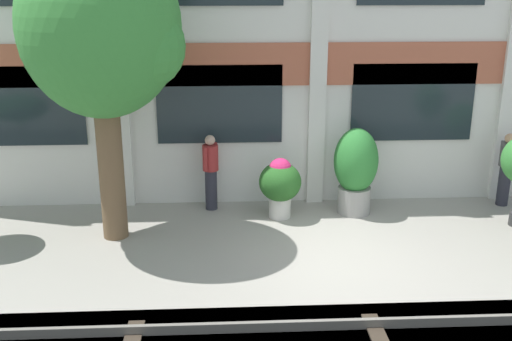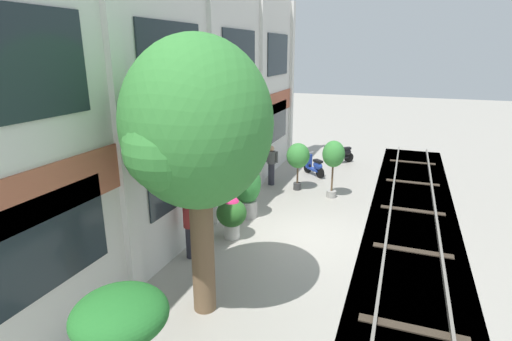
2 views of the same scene
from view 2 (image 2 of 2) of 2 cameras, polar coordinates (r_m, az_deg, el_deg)
name	(u,v)px [view 2 (image 2 of 2)]	position (r m, az deg, el deg)	size (l,w,h in m)	color
ground_plane	(305,236)	(12.22, 6.94, -9.23)	(80.00, 80.00, 0.00)	#9E998E
apartment_facade	(205,106)	(12.21, -7.24, 9.16)	(17.24, 0.64, 7.50)	silver
rail_tracks	(412,257)	(12.04, 21.37, -11.48)	(24.88, 2.80, 0.43)	#423F3A
broadleaf_tree	(198,130)	(7.62, -8.34, 5.77)	(3.02, 2.87, 5.67)	brown
potted_plant_stone_basin	(232,214)	(11.74, -3.51, -6.19)	(0.89, 0.89, 1.30)	beige
potted_plant_tall_urn	(298,157)	(15.64, 6.03, 1.98)	(0.90, 0.90, 1.89)	#333333
potted_plant_terracotta_small	(333,156)	(14.94, 11.01, 2.04)	(0.82, 0.82, 2.18)	gray
potted_plant_fluted_column	(247,188)	(13.10, -1.33, -2.52)	(0.93, 0.93, 1.87)	gray
potted_plant_low_pan	(120,317)	(6.18, -18.83, -19.18)	(1.35, 1.35, 2.17)	#B76647
scooter_near_curb	(315,166)	(17.75, 8.40, 0.61)	(0.95, 1.12, 0.98)	black
scooter_second_parked	(343,154)	(20.03, 12.26, 2.27)	(0.99, 1.09, 0.98)	black
resident_by_doorway	(190,226)	(10.73, -9.41, -7.89)	(0.34, 0.48, 1.67)	#282833
resident_watching_tracks	(271,164)	(16.29, 2.21, 0.92)	(0.34, 0.52, 1.64)	#282833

